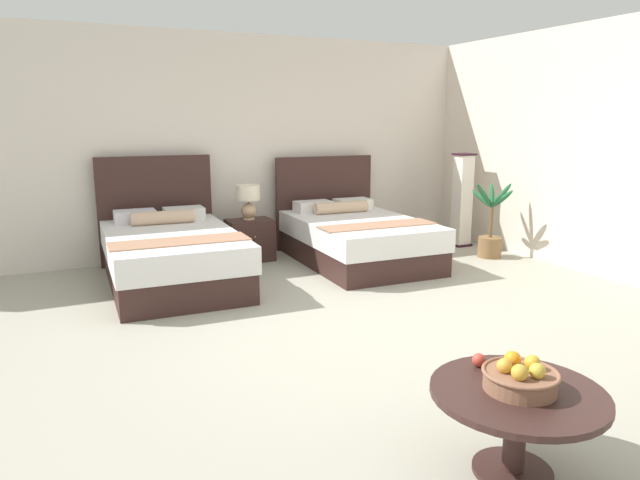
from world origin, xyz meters
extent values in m
cube|color=#A19E8D|center=(0.00, 0.00, -0.01)|extent=(10.25, 10.24, 0.02)
cube|color=silver|center=(0.00, 3.32, 1.40)|extent=(10.25, 0.12, 2.80)
cube|color=beige|center=(3.32, 0.40, 1.40)|extent=(0.12, 5.84, 2.80)
cube|color=#36201C|center=(-1.13, 2.07, 0.15)|extent=(1.33, 2.09, 0.30)
cube|color=silver|center=(-1.13, 2.07, 0.44)|extent=(1.37, 2.14, 0.27)
cube|color=#36201C|center=(-1.10, 3.12, 0.66)|extent=(1.35, 0.10, 1.31)
cube|color=silver|center=(-1.39, 2.84, 0.65)|extent=(0.46, 0.31, 0.14)
cube|color=silver|center=(-0.83, 2.83, 0.65)|extent=(0.46, 0.31, 0.14)
cylinder|color=#D2AE8D|center=(-1.11, 2.59, 0.65)|extent=(0.70, 0.17, 0.15)
cube|color=#A6785D|center=(-1.14, 1.55, 0.58)|extent=(1.34, 0.45, 0.01)
cube|color=#36201C|center=(1.13, 2.07, 0.14)|extent=(1.37, 2.04, 0.29)
cube|color=silver|center=(1.13, 2.07, 0.42)|extent=(1.41, 2.08, 0.26)
cube|color=#36201C|center=(1.16, 3.10, 0.62)|extent=(1.39, 0.10, 1.25)
cube|color=silver|center=(0.86, 2.82, 0.62)|extent=(0.48, 0.31, 0.14)
cube|color=white|center=(1.44, 2.80, 0.62)|extent=(0.48, 0.31, 0.14)
cylinder|color=#D2AE8D|center=(1.14, 2.57, 0.62)|extent=(0.73, 0.17, 0.15)
cube|color=#A6785D|center=(1.11, 1.60, 0.55)|extent=(1.38, 0.43, 0.01)
cube|color=#36201C|center=(-0.04, 2.77, 0.26)|extent=(0.56, 0.39, 0.52)
sphere|color=tan|center=(-0.04, 2.56, 0.34)|extent=(0.02, 0.02, 0.02)
cylinder|color=tan|center=(-0.04, 2.79, 0.53)|extent=(0.14, 0.14, 0.02)
ellipsoid|color=tan|center=(-0.04, 2.79, 0.63)|extent=(0.19, 0.19, 0.19)
cylinder|color=#99844C|center=(-0.04, 2.79, 0.74)|extent=(0.02, 0.02, 0.04)
cylinder|color=#F0E3C6|center=(-0.04, 2.79, 0.86)|extent=(0.29, 0.29, 0.18)
cylinder|color=#36201C|center=(-0.26, -2.04, 0.01)|extent=(0.40, 0.40, 0.02)
cylinder|color=#36201C|center=(-0.26, -2.04, 0.21)|extent=(0.11, 0.11, 0.42)
cylinder|color=#36201C|center=(-0.26, -2.04, 0.43)|extent=(0.85, 0.85, 0.04)
cylinder|color=#875B44|center=(-0.25, -2.04, 0.50)|extent=(0.35, 0.35, 0.09)
torus|color=#875B44|center=(-0.25, -2.04, 0.54)|extent=(0.37, 0.37, 0.02)
sphere|color=orange|center=(-0.23, -1.96, 0.58)|extent=(0.08, 0.08, 0.08)
sphere|color=gold|center=(-0.32, -2.00, 0.57)|extent=(0.08, 0.08, 0.08)
sphere|color=gold|center=(-0.31, -2.09, 0.58)|extent=(0.08, 0.08, 0.08)
sphere|color=gold|center=(-0.22, -2.11, 0.57)|extent=(0.08, 0.08, 0.08)
sphere|color=gold|center=(-0.17, -2.03, 0.58)|extent=(0.08, 0.08, 0.08)
sphere|color=#BC3E32|center=(-0.25, -1.74, 0.49)|extent=(0.07, 0.07, 0.07)
cube|color=black|center=(2.91, 2.34, 0.01)|extent=(0.25, 0.25, 0.03)
cube|color=silver|center=(2.91, 2.34, 0.64)|extent=(0.21, 0.21, 1.23)
cube|color=black|center=(2.91, 2.34, 1.27)|extent=(0.25, 0.25, 0.02)
cylinder|color=brown|center=(2.81, 1.62, 0.13)|extent=(0.30, 0.30, 0.26)
cylinder|color=brown|center=(2.81, 1.62, 0.46)|extent=(0.04, 0.04, 0.39)
ellipsoid|color=#245F37|center=(2.93, 1.60, 0.80)|extent=(0.30, 0.11, 0.33)
ellipsoid|color=#245F37|center=(2.87, 1.71, 0.79)|extent=(0.18, 0.23, 0.33)
ellipsoid|color=#245F37|center=(2.74, 1.75, 0.75)|extent=(0.17, 0.30, 0.26)
ellipsoid|color=#245F37|center=(2.68, 1.63, 0.80)|extent=(0.30, 0.08, 0.34)
ellipsoid|color=#245F37|center=(2.77, 1.51, 0.75)|extent=(0.13, 0.27, 0.25)
ellipsoid|color=#245F37|center=(2.85, 1.50, 0.77)|extent=(0.14, 0.30, 0.29)
camera|label=1|loc=(-2.24, -3.98, 1.75)|focal=32.35mm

